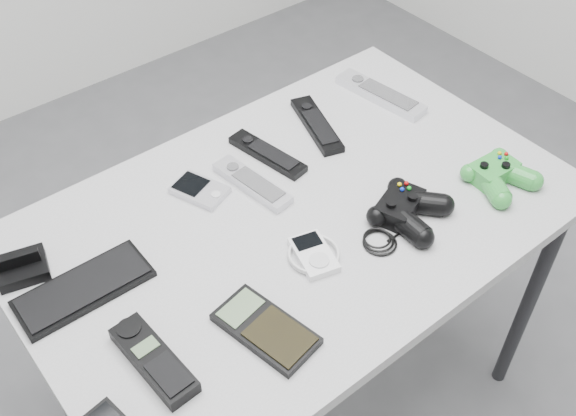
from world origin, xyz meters
TOP-DOWN VIEW (x-y plane):
  - desk at (-0.01, 0.07)m, footprint 1.07×0.69m
  - pda_keyboard at (-0.41, 0.15)m, footprint 0.24×0.10m
  - dock_bracket at (-0.48, 0.26)m, footprint 0.10×0.10m
  - pda at (-0.12, 0.23)m, footprint 0.10×0.12m
  - remote_silver_a at (-0.03, 0.18)m, footprint 0.07×0.19m
  - remote_black_a at (0.05, 0.24)m, footprint 0.08×0.19m
  - remote_black_b at (0.20, 0.25)m, footprint 0.11×0.21m
  - remote_silver_b at (0.39, 0.24)m, footprint 0.08×0.23m
  - cordless_handset at (-0.40, -0.05)m, footprint 0.06×0.18m
  - calculator at (-0.22, -0.11)m, footprint 0.12×0.19m
  - mp3_player at (-0.05, -0.04)m, footprint 0.12×0.12m
  - controller_black at (0.15, -0.07)m, footprint 0.28×0.22m
  - controller_green at (0.37, -0.12)m, footprint 0.14×0.15m

SIDE VIEW (x-z plane):
  - desk at x=-0.01m, z-range 0.30..1.01m
  - pda_keyboard at x=-0.41m, z-range 0.72..0.73m
  - pda at x=-0.12m, z-range 0.72..0.74m
  - calculator at x=-0.22m, z-range 0.72..0.74m
  - mp3_player at x=-0.05m, z-range 0.72..0.74m
  - remote_black_a at x=0.05m, z-range 0.72..0.74m
  - remote_black_b at x=0.20m, z-range 0.72..0.74m
  - remote_silver_a at x=-0.03m, z-range 0.72..0.74m
  - remote_silver_b at x=0.39m, z-range 0.72..0.74m
  - cordless_handset at x=-0.40m, z-range 0.72..0.75m
  - controller_green at x=0.37m, z-range 0.72..0.76m
  - dock_bracket at x=-0.48m, z-range 0.72..0.76m
  - controller_black at x=0.15m, z-range 0.72..0.77m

